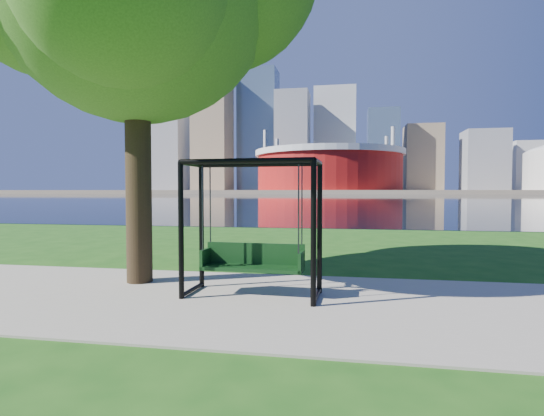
# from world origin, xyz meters

# --- Properties ---
(ground) EXTENTS (900.00, 900.00, 0.00)m
(ground) POSITION_xyz_m (0.00, 0.00, 0.00)
(ground) COLOR #1E5114
(ground) RESTS_ON ground
(path) EXTENTS (120.00, 4.00, 0.03)m
(path) POSITION_xyz_m (0.00, -0.50, 0.01)
(path) COLOR #9E937F
(path) RESTS_ON ground
(river) EXTENTS (900.00, 180.00, 0.02)m
(river) POSITION_xyz_m (0.00, 102.00, 0.01)
(river) COLOR black
(river) RESTS_ON ground
(far_bank) EXTENTS (900.00, 228.00, 2.00)m
(far_bank) POSITION_xyz_m (0.00, 306.00, 1.00)
(far_bank) COLOR #937F60
(far_bank) RESTS_ON ground
(stadium) EXTENTS (83.00, 83.00, 32.00)m
(stadium) POSITION_xyz_m (-10.00, 235.00, 14.23)
(stadium) COLOR maroon
(stadium) RESTS_ON far_bank
(skyline) EXTENTS (392.00, 66.00, 96.50)m
(skyline) POSITION_xyz_m (-4.27, 319.39, 35.89)
(skyline) COLOR gray
(skyline) RESTS_ON far_bank
(swing) EXTENTS (2.13, 0.98, 2.15)m
(swing) POSITION_xyz_m (-0.21, -0.19, 1.04)
(swing) COLOR black
(swing) RESTS_ON ground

